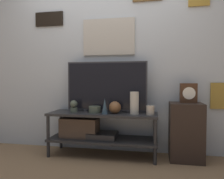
# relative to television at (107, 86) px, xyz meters

# --- Properties ---
(ground_plane) EXTENTS (12.00, 12.00, 0.00)m
(ground_plane) POSITION_rel_television_xyz_m (-0.03, -0.36, -0.89)
(ground_plane) COLOR #846647
(wall_back) EXTENTS (6.40, 0.08, 2.70)m
(wall_back) POSITION_rel_television_xyz_m (-0.02, 0.17, 0.47)
(wall_back) COLOR #B2BCC6
(wall_back) RESTS_ON ground_plane
(media_console) EXTENTS (1.37, 0.44, 0.55)m
(media_console) POSITION_rel_television_xyz_m (-0.15, -0.10, -0.54)
(media_console) COLOR #232326
(media_console) RESTS_ON ground_plane
(television) EXTENTS (1.05, 0.05, 0.65)m
(television) POSITION_rel_television_xyz_m (0.00, 0.00, 0.00)
(television) COLOR #333338
(television) RESTS_ON media_console
(vase_wide_bowl) EXTENTS (0.15, 0.15, 0.08)m
(vase_wide_bowl) POSITION_rel_television_xyz_m (-0.13, -0.12, -0.29)
(vase_wide_bowl) COLOR #4C5647
(vase_wide_bowl) RESTS_ON media_console
(vase_tall_ceramic) EXTENTS (0.11, 0.11, 0.27)m
(vase_tall_ceramic) POSITION_rel_television_xyz_m (0.38, -0.13, -0.20)
(vase_tall_ceramic) COLOR beige
(vase_tall_ceramic) RESTS_ON media_console
(vase_slim_bronze) EXTENTS (0.07, 0.07, 0.19)m
(vase_slim_bronze) POSITION_rel_television_xyz_m (0.02, -0.20, -0.24)
(vase_slim_bronze) COLOR #2D4251
(vase_slim_bronze) RESTS_ON media_console
(vase_round_glass) EXTENTS (0.15, 0.15, 0.15)m
(vase_round_glass) POSITION_rel_television_xyz_m (0.13, -0.13, -0.26)
(vase_round_glass) COLOR brown
(vase_round_glass) RESTS_ON media_console
(candle_jar) EXTENTS (0.10, 0.10, 0.11)m
(candle_jar) POSITION_rel_television_xyz_m (0.57, -0.15, -0.28)
(candle_jar) COLOR #C1B29E
(candle_jar) RESTS_ON media_console
(decorative_bust) EXTENTS (0.09, 0.09, 0.15)m
(decorative_bust) POSITION_rel_television_xyz_m (-0.41, -0.12, -0.26)
(decorative_bust) COLOR #4C5647
(decorative_bust) RESTS_ON media_console
(side_table) EXTENTS (0.39, 0.36, 0.69)m
(side_table) POSITION_rel_television_xyz_m (0.99, -0.05, -0.54)
(side_table) COLOR black
(side_table) RESTS_ON ground_plane
(mantel_clock) EXTENTS (0.20, 0.11, 0.24)m
(mantel_clock) POSITION_rel_television_xyz_m (1.02, -0.01, -0.08)
(mantel_clock) COLOR #422819
(mantel_clock) RESTS_ON side_table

